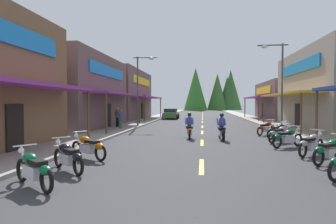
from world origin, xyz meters
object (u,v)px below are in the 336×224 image
Objects in this scene: motorcycle_parked_right_4 at (280,133)px; parked_car_curbside at (171,114)px; motorcycle_parked_right_2 at (311,144)px; motorcycle_parked_right_3 at (287,137)px; rider_cruising_lead at (222,129)px; pedestrian_by_shop at (117,116)px; streetlamp_left at (141,81)px; motorcycle_parked_left_0 at (34,169)px; motorcycle_parked_left_1 at (68,156)px; motorcycle_parked_right_1 at (331,150)px; rider_cruising_trailing at (189,128)px; motorcycle_parked_right_5 at (278,131)px; pedestrian_waiting at (121,118)px; streetlamp_right at (278,75)px; motorcycle_parked_right_6 at (266,128)px; motorcycle_parked_left_2 at (88,146)px.

motorcycle_parked_right_4 is 23.77m from parked_car_curbside.
motorcycle_parked_right_3 is at bearing 52.82° from motorcycle_parked_right_2.
rider_cruising_lead is 10.73m from pedestrian_by_shop.
parked_car_curbside is at bearing 9.30° from rider_cruising_lead.
motorcycle_parked_right_2 is 0.90× the size of motorcycle_parked_right_3.
streetlamp_left is at bearing 173.92° from parked_car_curbside.
motorcycle_parked_left_0 is 31.53m from parked_car_curbside.
motorcycle_parked_left_1 is at bearing -179.75° from motorcycle_parked_right_4.
motorcycle_parked_right_1 and motorcycle_parked_right_3 have the same top height.
motorcycle_parked_right_4 is 5.14m from rider_cruising_trailing.
rider_cruising_trailing reaches higher than motorcycle_parked_right_5.
pedestrian_waiting reaches higher than rider_cruising_lead.
streetlamp_right is 18.48m from motorcycle_parked_left_0.
motorcycle_parked_left_0 and motorcycle_parked_left_1 have the same top height.
motorcycle_parked_right_1 is 5.48m from motorcycle_parked_right_4.
rider_cruising_trailing is (-1.90, 0.55, 0.00)m from rider_cruising_lead.
rider_cruising_trailing is at bearing -70.03° from motorcycle_parked_left_1.
streetlamp_left is 3.64× the size of motorcycle_parked_right_1.
streetlamp_left is 19.09m from motorcycle_parked_left_0.
streetlamp_left is at bearing 94.00° from motorcycle_parked_right_4.
motorcycle_parked_right_6 is 0.89× the size of pedestrian_by_shop.
motorcycle_parked_right_4 is at bearing -107.38° from rider_cruising_lead.
rider_cruising_trailing reaches higher than motorcycle_parked_right_4.
motorcycle_parked_right_4 is (-0.20, 3.88, 0.00)m from motorcycle_parked_right_2.
motorcycle_parked_right_3 is 1.08× the size of motorcycle_parked_right_4.
motorcycle_parked_right_3 is at bearing -100.70° from streetlamp_right.
motorcycle_parked_left_2 is (-8.82, -7.19, 0.00)m from motorcycle_parked_right_5.
motorcycle_parked_right_6 is at bearing -101.29° from motorcycle_parked_left_2.
motorcycle_parked_right_4 is (-0.26, 5.48, 0.00)m from motorcycle_parked_right_1.
streetlamp_left is at bearing 102.91° from motorcycle_parked_right_6.
parked_car_curbside is (1.26, 12.83, -3.46)m from streetlamp_left.
rider_cruising_lead reaches higher than motorcycle_parked_right_6.
motorcycle_parked_left_0 is (-8.62, -5.45, 0.00)m from motorcycle_parked_right_2.
pedestrian_by_shop is (-11.30, 9.19, 0.57)m from motorcycle_parked_right_3.
streetlamp_right is 7.73m from rider_cruising_lead.
motorcycle_parked_left_2 is 7.75m from rider_cruising_trailing.
pedestrian_by_shop is (-3.08, 15.07, 0.57)m from motorcycle_parked_left_1.
streetlamp_left is at bearing -50.31° from motorcycle_parked_left_0.
motorcycle_parked_right_5 is 1.06× the size of pedestrian_waiting.
rider_cruising_lead is at bearing -52.48° from streetlamp_left.
rider_cruising_lead is 1.97m from rider_cruising_trailing.
motorcycle_parked_left_1 is at bearing 126.27° from motorcycle_parked_left_2.
rider_cruising_lead is 0.50× the size of parked_car_curbside.
motorcycle_parked_left_0 is at bearing 147.22° from rider_cruising_lead.
motorcycle_parked_right_5 is at bearing -9.13° from pedestrian_waiting.
rider_cruising_trailing is (3.43, 10.57, 0.17)m from motorcycle_parked_left_0.
streetlamp_right is 3.05× the size of rider_cruising_lead.
streetlamp_right is at bearing -44.95° from rider_cruising_lead.
motorcycle_parked_right_6 is at bearing -155.91° from parked_car_curbside.
streetlamp_left is 3.78× the size of motorcycle_parked_left_1.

